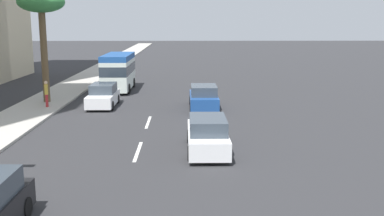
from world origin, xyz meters
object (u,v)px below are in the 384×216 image
at_px(car_lead, 207,135).
at_px(palm_tree, 41,7).
at_px(minibus_fourth, 118,71).
at_px(car_fifth, 103,96).
at_px(car_second, 204,97).
at_px(pedestrian_near_lamp, 46,92).

bearing_deg(car_lead, palm_tree, 41.98).
relative_size(minibus_fourth, car_fifth, 1.48).
height_order(car_lead, car_second, car_lead).
distance_m(car_fifth, pedestrian_near_lamp, 3.81).
bearing_deg(car_fifth, car_lead, 31.30).
relative_size(car_fifth, pedestrian_near_lamp, 2.41).
height_order(pedestrian_near_lamp, palm_tree, palm_tree).
height_order(car_second, car_fifth, car_second).
distance_m(car_lead, minibus_fourth, 19.83).
xyz_separation_m(car_lead, palm_tree, (12.31, 11.08, 6.13)).
height_order(minibus_fourth, car_fifth, minibus_fourth).
relative_size(car_fifth, palm_tree, 0.55).
bearing_deg(minibus_fourth, palm_tree, -34.48).
relative_size(car_second, car_fifth, 1.03).
relative_size(car_second, pedestrian_near_lamp, 2.48).
distance_m(car_second, minibus_fourth, 10.90).
relative_size(car_lead, palm_tree, 0.61).
bearing_deg(car_lead, minibus_fourth, 19.92).
height_order(minibus_fourth, palm_tree, palm_tree).
bearing_deg(car_second, car_fifth, 83.43).
distance_m(car_lead, car_fifth, 13.04).
distance_m(car_lead, pedestrian_near_lamp, 14.68).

